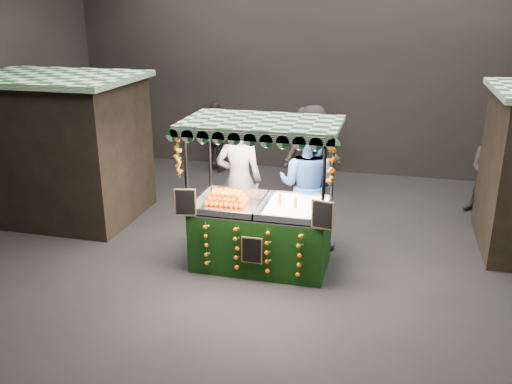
# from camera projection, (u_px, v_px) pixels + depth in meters

# --- Properties ---
(ground) EXTENTS (12.00, 12.00, 0.00)m
(ground) POSITION_uv_depth(u_px,v_px,m) (283.00, 263.00, 8.42)
(ground) COLOR black
(ground) RESTS_ON ground
(market_hall) EXTENTS (12.10, 10.10, 5.05)m
(market_hall) POSITION_uv_depth(u_px,v_px,m) (287.00, 35.00, 7.30)
(market_hall) COLOR black
(market_hall) RESTS_ON ground
(neighbour_stall_left) EXTENTS (3.00, 2.20, 2.60)m
(neighbour_stall_left) POSITION_uv_depth(u_px,v_px,m) (58.00, 147.00, 9.93)
(neighbour_stall_left) COLOR black
(neighbour_stall_left) RESTS_ON ground
(juice_stall) EXTENTS (2.31, 1.36, 2.24)m
(juice_stall) POSITION_uv_depth(u_px,v_px,m) (261.00, 223.00, 8.13)
(juice_stall) COLOR black
(juice_stall) RESTS_ON ground
(vendor_grey) EXTENTS (0.81, 0.59, 2.05)m
(vendor_grey) POSITION_uv_depth(u_px,v_px,m) (239.00, 180.00, 9.00)
(vendor_grey) COLOR slate
(vendor_grey) RESTS_ON ground
(vendor_blue) EXTENTS (1.14, 0.97, 2.06)m
(vendor_blue) POSITION_uv_depth(u_px,v_px,m) (308.00, 186.00, 8.71)
(vendor_blue) COLOR navy
(vendor_blue) RESTS_ON ground
(shopper_0) EXTENTS (0.73, 0.58, 1.74)m
(shopper_0) POSITION_uv_depth(u_px,v_px,m) (304.00, 149.00, 11.47)
(shopper_0) COLOR #2A2422
(shopper_0) RESTS_ON ground
(shopper_1) EXTENTS (0.98, 0.85, 1.74)m
(shopper_1) POSITION_uv_depth(u_px,v_px,m) (492.00, 170.00, 10.06)
(shopper_1) COLOR #2B2423
(shopper_1) RESTS_ON ground
(shopper_2) EXTENTS (1.04, 0.70, 1.64)m
(shopper_2) POSITION_uv_depth(u_px,v_px,m) (216.00, 137.00, 12.68)
(shopper_2) COLOR #282121
(shopper_2) RESTS_ON ground
(shopper_3) EXTENTS (1.36, 1.08, 1.85)m
(shopper_3) POSITION_uv_depth(u_px,v_px,m) (313.00, 151.00, 11.15)
(shopper_3) COLOR #2A2322
(shopper_3) RESTS_ON ground
(shopper_4) EXTENTS (0.89, 0.87, 1.54)m
(shopper_4) POSITION_uv_depth(u_px,v_px,m) (115.00, 145.00, 12.16)
(shopper_4) COLOR #2D2724
(shopper_4) RESTS_ON ground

